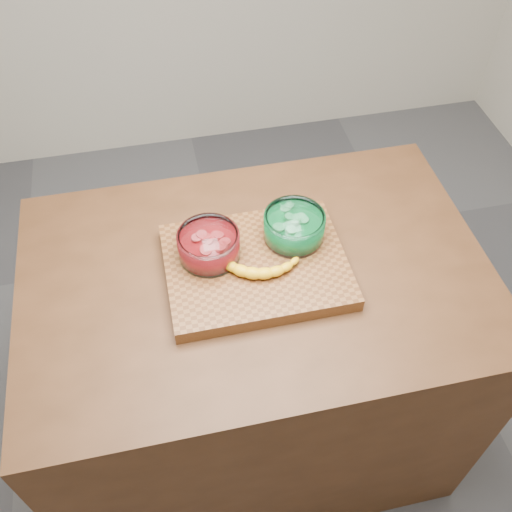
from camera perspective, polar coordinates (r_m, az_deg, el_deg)
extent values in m
plane|color=#4F4F53|center=(2.22, 0.00, -16.32)|extent=(3.50, 3.50, 0.00)
cube|color=#482915|center=(1.82, 0.00, -10.49)|extent=(1.20, 0.80, 0.90)
cube|color=brown|center=(1.44, 0.00, -1.04)|extent=(0.45, 0.35, 0.04)
cylinder|color=white|center=(1.41, -4.74, 1.09)|extent=(0.15, 0.15, 0.07)
cylinder|color=red|center=(1.42, -4.71, 0.81)|extent=(0.13, 0.13, 0.04)
cylinder|color=#F34C4F|center=(1.40, -4.79, 1.61)|extent=(0.13, 0.13, 0.02)
cylinder|color=white|center=(1.45, 3.83, 2.96)|extent=(0.16, 0.16, 0.07)
cylinder|color=#11903E|center=(1.46, 3.81, 2.67)|extent=(0.13, 0.13, 0.04)
cylinder|color=#68DE86|center=(1.44, 3.87, 3.48)|extent=(0.13, 0.13, 0.02)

